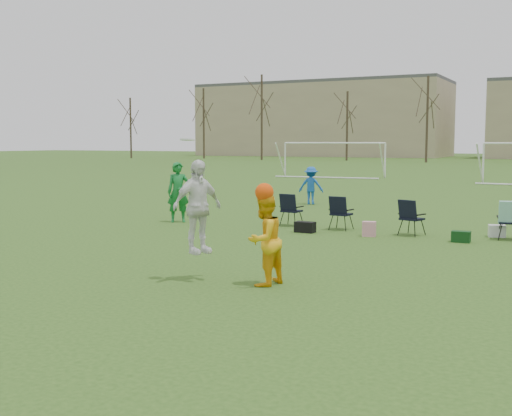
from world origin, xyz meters
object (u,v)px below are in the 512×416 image
Objects in this scene: fielder_green_near at (178,192)px; goal_left at (334,150)px; center_contest at (233,223)px; fielder_blue at (311,186)px.

fielder_green_near is 0.25× the size of goal_left.
fielder_blue is at bearing 106.77° from center_contest.
goal_left is (-10.38, 33.29, 0.85)m from center_contest.
center_contest reaches higher than goal_left.
center_contest is (5.74, -6.80, 0.14)m from fielder_green_near.
fielder_green_near is 1.25× the size of fielder_blue.
goal_left is at bearing 63.71° from fielder_green_near.
fielder_green_near is 7.33m from fielder_blue.
goal_left reaches higher than fielder_blue.
fielder_blue is 0.20× the size of goal_left.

